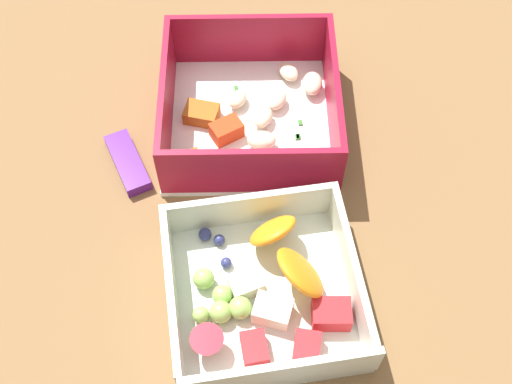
% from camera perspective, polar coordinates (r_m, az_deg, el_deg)
% --- Properties ---
extents(table_surface, '(0.80, 0.80, 0.02)m').
position_cam_1_polar(table_surface, '(0.62, 0.18, -1.15)').
color(table_surface, brown).
rests_on(table_surface, ground).
extents(pasta_container, '(0.18, 0.18, 0.07)m').
position_cam_1_polar(pasta_container, '(0.64, -0.58, 7.09)').
color(pasta_container, white).
rests_on(pasta_container, table_surface).
extents(fruit_bowl, '(0.16, 0.16, 0.06)m').
position_cam_1_polar(fruit_bowl, '(0.55, 0.75, -8.66)').
color(fruit_bowl, silver).
rests_on(fruit_bowl, table_surface).
extents(candy_bar, '(0.07, 0.05, 0.01)m').
position_cam_1_polar(candy_bar, '(0.64, -11.18, 2.56)').
color(candy_bar, '#51197A').
rests_on(candy_bar, table_surface).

